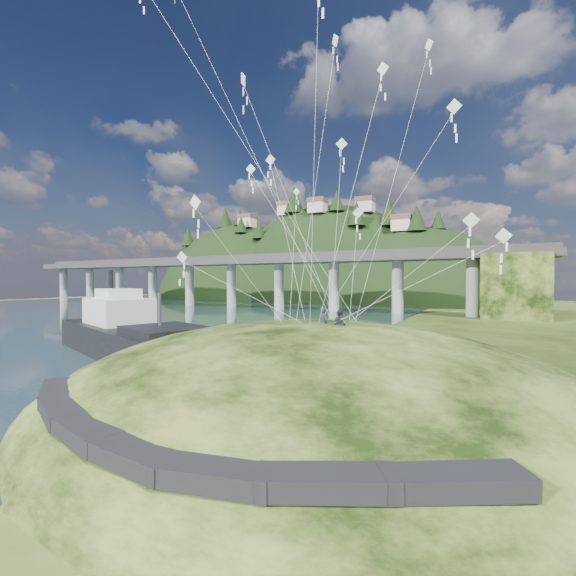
% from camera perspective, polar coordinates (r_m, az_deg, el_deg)
% --- Properties ---
extents(ground, '(320.00, 320.00, 0.00)m').
position_cam_1_polar(ground, '(27.26, -13.89, -15.01)').
color(ground, black).
rests_on(ground, ground).
extents(water, '(240.00, 240.00, 0.00)m').
position_cam_1_polar(water, '(102.49, -33.40, -3.36)').
color(water, '#2C4751').
rests_on(water, ground).
extents(grass_hill, '(36.00, 32.00, 13.00)m').
position_cam_1_polar(grass_hill, '(25.23, 4.11, -19.91)').
color(grass_hill, black).
rests_on(grass_hill, ground).
extents(footpath, '(22.29, 5.84, 0.83)m').
position_cam_1_polar(footpath, '(15.00, -17.37, -20.23)').
color(footpath, black).
rests_on(footpath, ground).
extents(bridge, '(160.00, 11.00, 15.00)m').
position_cam_1_polar(bridge, '(99.85, 1.48, 2.26)').
color(bridge, '#2D2B2B').
rests_on(bridge, ground).
extents(far_ridge, '(153.00, 70.00, 94.50)m').
position_cam_1_polar(far_ridge, '(155.07, 4.25, -4.53)').
color(far_ridge, black).
rests_on(far_ridge, ground).
extents(work_barge, '(25.89, 14.95, 8.77)m').
position_cam_1_polar(work_barge, '(42.45, -22.50, -6.26)').
color(work_barge, black).
rests_on(work_barge, ground).
extents(wooden_dock, '(15.74, 6.68, 1.12)m').
position_cam_1_polar(wooden_dock, '(35.54, -17.66, -10.43)').
color(wooden_dock, '#361B16').
rests_on(wooden_dock, ground).
extents(kite_flyers, '(2.03, 0.98, 1.93)m').
position_cam_1_polar(kite_flyers, '(22.86, 6.76, -3.06)').
color(kite_flyers, '#242530').
rests_on(kite_flyers, ground).
extents(kite_swarm, '(19.80, 16.72, 20.06)m').
position_cam_1_polar(kite_swarm, '(26.05, 4.92, 21.61)').
color(kite_swarm, white).
rests_on(kite_swarm, ground).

